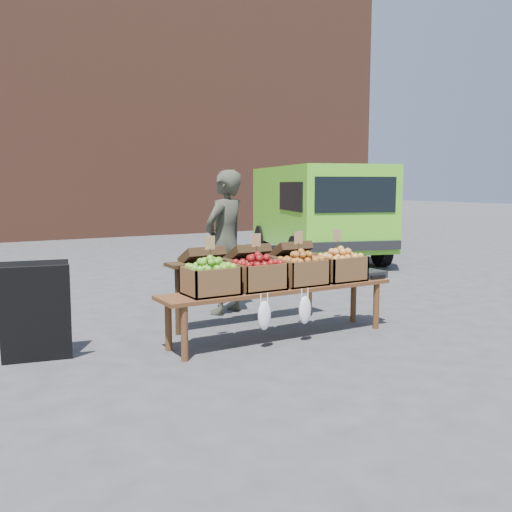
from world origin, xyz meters
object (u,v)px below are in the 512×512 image
display_bench (280,313)px  delivery_van (317,213)px  crate_russet_pears (258,276)px  weighing_scale (368,274)px  back_table (248,282)px  crate_green_apples (340,268)px  vendor (225,242)px  crate_red_apples (301,272)px  crate_golden_apples (210,281)px  chalkboard_sign (35,312)px

display_bench → delivery_van: bearing=50.0°
crate_russet_pears → weighing_scale: crate_russet_pears is taller
back_table → crate_russet_pears: 0.80m
back_table → crate_green_apples: bearing=-41.9°
back_table → display_bench: 0.76m
vendor → crate_russet_pears: 1.47m
crate_russet_pears → crate_red_apples: 0.55m
back_table → display_bench: size_ratio=0.78×
back_table → crate_golden_apples: (-0.85, -0.72, 0.19)m
back_table → chalkboard_sign: bearing=-174.7°
vendor → weighing_scale: bearing=104.5°
crate_red_apples → delivery_van: bearing=51.8°
display_bench → crate_red_apples: bearing=0.0°
back_table → crate_red_apples: 0.79m
vendor → chalkboard_sign: size_ratio=1.93×
chalkboard_sign → vendor: bearing=31.5°
vendor → crate_golden_apples: size_ratio=3.69×
chalkboard_sign → back_table: size_ratio=0.46×
back_table → display_bench: bearing=-91.8°
delivery_van → back_table: 6.21m
crate_russet_pears → weighing_scale: size_ratio=1.47×
chalkboard_sign → display_bench: size_ratio=0.35×
crate_russet_pears → crate_green_apples: (1.10, 0.00, 0.00)m
delivery_van → crate_golden_apples: 7.31m
crate_russet_pears → chalkboard_sign: bearing=166.9°
display_bench → crate_golden_apples: crate_golden_apples is taller
crate_red_apples → weighing_scale: size_ratio=1.47×
chalkboard_sign → weighing_scale: (3.65, -0.50, 0.13)m
chalkboard_sign → crate_red_apples: bearing=0.7°
crate_golden_apples → crate_russet_pears: (0.55, 0.00, 0.00)m
vendor → crate_green_apples: (0.74, -1.41, -0.21)m
crate_golden_apples → weighing_scale: size_ratio=1.47×
display_bench → crate_russet_pears: crate_russet_pears is taller
crate_red_apples → vendor: bearing=97.7°
vendor → crate_golden_apples: 1.69m
delivery_van → chalkboard_sign: 8.22m
vendor → display_bench: 1.55m
vendor → crate_green_apples: bearing=92.7°
crate_russet_pears → weighing_scale: bearing=0.0°
crate_golden_apples → crate_red_apples: same height
crate_red_apples → crate_green_apples: same height
vendor → crate_russet_pears: bearing=50.8°
crate_red_apples → chalkboard_sign: bearing=169.5°
delivery_van → crate_green_apples: bearing=-107.0°
back_table → crate_russet_pears: bearing=-112.5°
delivery_van → display_bench: size_ratio=1.69×
delivery_van → back_table: (-4.32, -4.44, -0.50)m
back_table → crate_golden_apples: back_table is taller
crate_green_apples → crate_russet_pears: bearing=180.0°
back_table → crate_green_apples: back_table is taller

